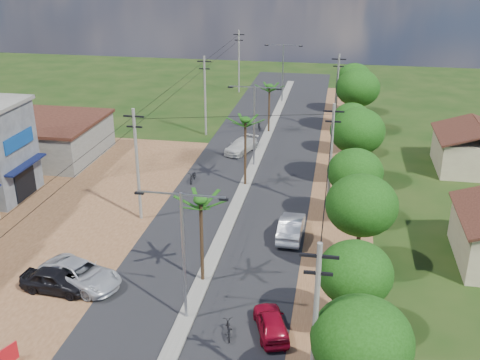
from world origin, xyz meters
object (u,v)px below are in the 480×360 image
object	(u,v)px
car_white_far	(241,146)
moto_rider_east	(228,330)
car_silver_mid	(291,227)
car_parked_silver	(81,275)
roadside_sign	(7,356)
car_red_near	(271,323)
car_parked_dark	(55,281)

from	to	relation	value
car_white_far	moto_rider_east	bearing A→B (deg)	-61.39
car_white_far	moto_rider_east	distance (m)	30.25
car_silver_mid	car_parked_silver	world-z (taller)	car_silver_mid
car_silver_mid	car_parked_silver	distance (m)	15.30
moto_rider_east	roadside_sign	distance (m)	11.54
car_silver_mid	car_red_near	bearing A→B (deg)	91.33
car_parked_dark	moto_rider_east	xyz separation A→B (m)	(11.48, -2.40, -0.31)
car_silver_mid	car_parked_dark	distance (m)	16.86
car_parked_dark	moto_rider_east	distance (m)	11.73
car_parked_dark	car_red_near	bearing A→B (deg)	-92.81
car_red_near	roadside_sign	world-z (taller)	car_red_near
car_red_near	car_parked_silver	size ratio (longest dim) A/B	0.70
car_red_near	car_parked_silver	bearing A→B (deg)	-29.92
car_white_far	roadside_sign	world-z (taller)	car_white_far
car_silver_mid	car_parked_silver	bearing A→B (deg)	36.63
car_red_near	car_parked_dark	xyz separation A→B (m)	(-13.76, 1.72, 0.08)
roadside_sign	car_silver_mid	bearing A→B (deg)	73.22
car_white_far	car_parked_silver	bearing A→B (deg)	-82.03
car_white_far	car_parked_dark	size ratio (longest dim) A/B	1.08
car_red_near	roadside_sign	size ratio (longest dim) A/B	3.12
car_parked_dark	roadside_sign	bearing A→B (deg)	-169.12
car_white_far	roadside_sign	size ratio (longest dim) A/B	3.77
car_silver_mid	car_parked_dark	size ratio (longest dim) A/B	1.11
car_red_near	car_white_far	world-z (taller)	car_white_far
car_parked_dark	roadside_sign	size ratio (longest dim) A/B	3.48
car_white_far	car_parked_silver	xyz separation A→B (m)	(-5.54, -26.59, 0.09)
car_silver_mid	moto_rider_east	bearing A→B (deg)	80.69
car_parked_silver	car_parked_dark	size ratio (longest dim) A/B	1.28
car_parked_silver	roadside_sign	size ratio (longest dim) A/B	4.47
car_red_near	car_parked_dark	bearing A→B (deg)	-25.18
moto_rider_east	roadside_sign	world-z (taller)	roadside_sign
car_parked_dark	car_parked_silver	bearing A→B (deg)	-50.38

